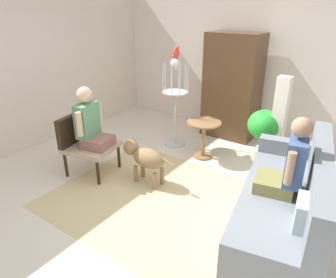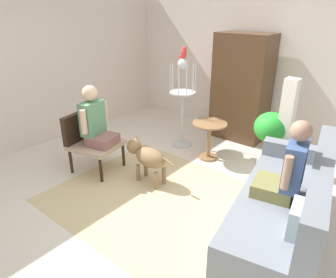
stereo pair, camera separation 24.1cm
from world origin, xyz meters
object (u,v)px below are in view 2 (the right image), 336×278
Objects in this scene: dog at (147,156)px; armoire_cabinet at (242,88)px; person_on_couch at (288,169)px; potted_plant at (271,132)px; armchair at (89,137)px; person_on_armchair at (95,121)px; bird_cage_stand at (182,99)px; parrot at (184,53)px; couch at (286,207)px; round_end_table at (209,134)px; column_lamp at (285,127)px.

armoire_cabinet is at bearing 84.07° from dog.
person_on_couch is 1.56m from potted_plant.
person_on_couch reaches higher than armchair.
person_on_armchair reaches higher than dog.
bird_cage_stand is 7.83× the size of parrot.
potted_plant is at bearing -39.79° from armoire_cabinet.
parrot is at bearing 105.28° from dog.
person_on_armchair is 2.64m from armoire_cabinet.
armchair is at bearing -110.38° from bird_cage_stand.
couch is 1.86m from round_end_table.
armchair is 0.57× the size of bird_cage_stand.
bird_cage_stand is at bearing -121.59° from armoire_cabinet.
bird_cage_stand reaches higher than armchair.
potted_plant is 1.20m from armoire_cabinet.
armoire_cabinet is (-1.58, 2.10, 0.14)m from person_on_couch.
bird_cage_stand is at bearing -180.00° from parrot.
parrot is (-0.35, 1.27, 1.20)m from dog.
armchair is 1.01× the size of person_on_armchair.
potted_plant reaches higher than round_end_table.
person_on_armchair is at bearing -105.96° from parrot.
armoire_cabinet is at bearing 58.77° from parrot.
couch is 11.56× the size of parrot.
parrot is (0.42, 1.48, 0.80)m from person_on_armchair.
bird_cage_stand reaches higher than person_on_couch.
dog is 1.39m from bird_cage_stand.
person_on_couch reaches higher than couch.
person_on_couch reaches higher than dog.
dog is 1.86m from potted_plant.
armoire_cabinet is (0.23, 2.22, 0.54)m from dog.
armoire_cabinet is (-0.05, 1.09, 0.51)m from round_end_table.
person_on_couch is 0.46× the size of armoire_cabinet.
armoire_cabinet is at bearing 65.04° from armchair.
person_on_armchair is 1.54m from bird_cage_stand.
column_lamp is (1.66, 0.22, -0.15)m from bird_cage_stand.
couch is at bearing -51.89° from armoire_cabinet.
person_on_armchair is at bearing -105.66° from bird_cage_stand.
dog is (-0.28, -1.13, -0.03)m from round_end_table.
armchair is 1.65m from bird_cage_stand.
armchair reaches higher than round_end_table.
bird_cage_stand is (-2.17, 1.15, 0.05)m from person_on_couch.
parrot is at bearing 0.00° from bird_cage_stand.
bird_cage_stand is (0.42, 1.48, 0.05)m from person_on_armchair.
potted_plant is at bearing 8.63° from parrot.
round_end_table is 1.21m from armoire_cabinet.
parrot reaches higher than bird_cage_stand.
dog is at bearing -74.72° from parrot.
parrot is (0.57, 1.51, 1.09)m from armchair.
dog is at bearing -126.66° from potted_plant.
person_on_couch is 1.40× the size of round_end_table.
person_on_armchair is at bearing -172.12° from couch.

